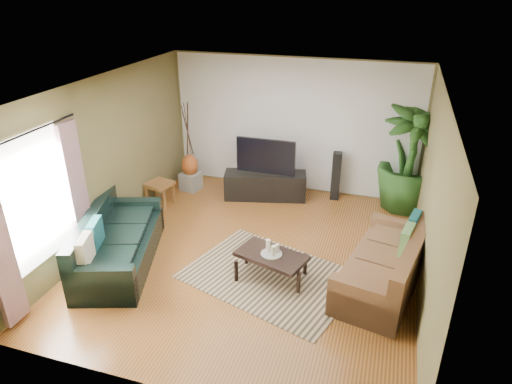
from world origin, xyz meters
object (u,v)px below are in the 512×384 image
at_px(sofa_right, 384,260).
at_px(pedestal, 191,181).
at_px(television, 266,156).
at_px(potted_plant, 409,158).
at_px(speaker_left, 250,169).
at_px(side_table, 160,194).
at_px(vase, 190,165).
at_px(coffee_table, 271,266).
at_px(sofa_left, 119,239).
at_px(speaker_right, 336,176).
at_px(tv_stand, 265,185).

distance_m(sofa_right, pedestal, 4.58).
relative_size(television, potted_plant, 0.58).
distance_m(speaker_left, side_table, 1.90).
xyz_separation_m(television, vase, (-1.60, -0.09, -0.35)).
bearing_deg(coffee_table, television, 124.84).
relative_size(coffee_table, pedestal, 2.75).
bearing_deg(pedestal, sofa_left, -87.89).
distance_m(sofa_right, speaker_left, 3.81).
height_order(television, speaker_right, television).
bearing_deg(potted_plant, sofa_left, -141.82).
distance_m(coffee_table, potted_plant, 3.56).
relative_size(speaker_left, vase, 1.99).
xyz_separation_m(speaker_left, speaker_right, (1.75, 0.09, 0.02)).
distance_m(coffee_table, vase, 3.51).
height_order(television, potted_plant, potted_plant).
xyz_separation_m(sofa_left, pedestal, (-0.10, 2.81, -0.24)).
distance_m(speaker_right, potted_plant, 1.41).
xyz_separation_m(sofa_left, tv_stand, (1.49, 2.88, -0.16)).
xyz_separation_m(coffee_table, potted_plant, (1.81, 2.96, 0.80)).
height_order(sofa_right, coffee_table, sofa_right).
relative_size(pedestal, vase, 0.78).
xyz_separation_m(vase, side_table, (-0.25, -0.87, -0.29)).
distance_m(sofa_right, coffee_table, 1.62).
height_order(sofa_right, speaker_right, speaker_right).
distance_m(coffee_table, television, 2.81).
xyz_separation_m(pedestal, vase, (0.00, 0.00, 0.35)).
distance_m(speaker_right, pedestal, 2.99).
height_order(sofa_right, potted_plant, potted_plant).
distance_m(speaker_left, speaker_right, 1.75).
height_order(tv_stand, side_table, tv_stand).
xyz_separation_m(speaker_left, side_table, (-1.44, -1.23, -0.22)).
relative_size(sofa_left, coffee_table, 2.18).
bearing_deg(coffee_table, pedestal, 151.12).
bearing_deg(speaker_left, sofa_right, -43.05).
height_order(sofa_left, speaker_right, speaker_right).
bearing_deg(vase, pedestal, 0.00).
bearing_deg(coffee_table, speaker_right, 97.23).
height_order(television, vase, television).
distance_m(coffee_table, pedestal, 3.49).
xyz_separation_m(sofa_right, tv_stand, (-2.41, 2.27, -0.16)).
xyz_separation_m(tv_stand, potted_plant, (2.65, 0.38, 0.74)).
distance_m(sofa_right, vase, 4.57).
xyz_separation_m(tv_stand, pedestal, (-1.60, -0.07, -0.08)).
relative_size(sofa_left, television, 1.86).
relative_size(sofa_left, potted_plant, 1.09).
distance_m(tv_stand, pedestal, 1.60).
xyz_separation_m(coffee_table, pedestal, (-2.43, 2.50, -0.02)).
relative_size(sofa_right, speaker_right, 2.10).
bearing_deg(sofa_left, side_table, -7.50).
distance_m(sofa_right, potted_plant, 2.73).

